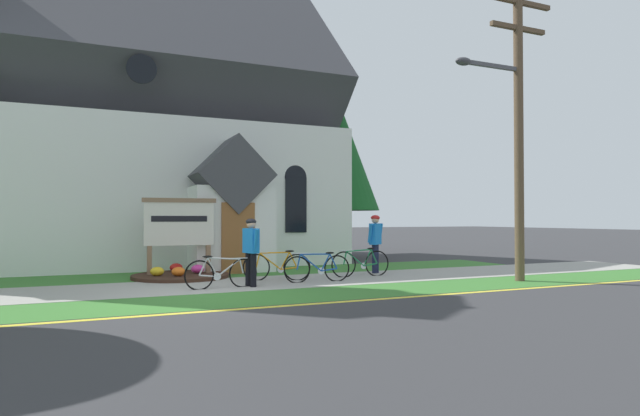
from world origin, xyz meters
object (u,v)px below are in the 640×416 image
(bicycle_green, at_px, (318,268))
(bicycle_yellow, at_px, (361,263))
(bicycle_white, at_px, (221,273))
(utility_pole, at_px, (515,112))
(cyclist_in_white_jersey, at_px, (375,239))
(roadside_conifer, at_px, (337,154))
(bicycle_orange, at_px, (277,266))
(church_sign, at_px, (179,225))
(cyclist_in_yellow_jersey, at_px, (251,247))

(bicycle_green, height_order, bicycle_yellow, bicycle_yellow)
(bicycle_white, height_order, utility_pole, utility_pole)
(bicycle_green, xyz_separation_m, bicycle_yellow, (1.61, 0.66, 0.02))
(bicycle_yellow, bearing_deg, cyclist_in_white_jersey, 36.70)
(bicycle_green, bearing_deg, roadside_conifer, 60.62)
(bicycle_yellow, distance_m, bicycle_white, 4.25)
(bicycle_orange, distance_m, cyclist_in_white_jersey, 3.38)
(bicycle_orange, height_order, bicycle_white, bicycle_orange)
(church_sign, distance_m, bicycle_yellow, 5.17)
(cyclist_in_yellow_jersey, bearing_deg, cyclist_in_white_jersey, 19.33)
(church_sign, bearing_deg, roadside_conifer, 32.73)
(bicycle_orange, height_order, bicycle_yellow, bicycle_yellow)
(bicycle_white, xyz_separation_m, utility_pole, (7.37, -1.69, 4.05))
(bicycle_green, relative_size, cyclist_in_white_jersey, 1.02)
(bicycle_orange, relative_size, cyclist_in_yellow_jersey, 1.02)
(bicycle_green, bearing_deg, cyclist_in_white_jersey, 27.58)
(bicycle_orange, xyz_separation_m, roadside_conifer, (4.89, 6.44, 3.94))
(bicycle_white, distance_m, cyclist_in_yellow_jersey, 0.92)
(bicycle_white, bearing_deg, utility_pole, -12.93)
(bicycle_green, distance_m, bicycle_white, 2.56)
(cyclist_in_white_jersey, bearing_deg, bicycle_white, -163.31)
(cyclist_in_white_jersey, bearing_deg, utility_pole, -53.20)
(church_sign, height_order, bicycle_green, church_sign)
(bicycle_yellow, height_order, bicycle_white, bicycle_yellow)
(bicycle_yellow, xyz_separation_m, roadside_conifer, (2.44, 6.54, 3.93))
(church_sign, bearing_deg, cyclist_in_yellow_jersey, -66.98)
(bicycle_white, bearing_deg, cyclist_in_yellow_jersey, -0.32)
(bicycle_white, relative_size, cyclist_in_white_jersey, 1.01)
(bicycle_orange, distance_m, cyclist_in_yellow_jersey, 1.51)
(church_sign, xyz_separation_m, bicycle_orange, (2.21, -1.88, -1.08))
(cyclist_in_white_jersey, bearing_deg, bicycle_orange, -171.00)
(roadside_conifer, bearing_deg, utility_pole, -85.17)
(bicycle_white, height_order, cyclist_in_white_jersey, cyclist_in_white_jersey)
(bicycle_orange, bearing_deg, cyclist_in_yellow_jersey, -135.55)
(utility_pole, bearing_deg, bicycle_yellow, 141.27)
(bicycle_orange, distance_m, bicycle_yellow, 2.45)
(cyclist_in_yellow_jersey, bearing_deg, bicycle_white, 179.68)
(bicycle_green, height_order, cyclist_in_white_jersey, cyclist_in_white_jersey)
(bicycle_white, distance_m, roadside_conifer, 10.68)
(cyclist_in_yellow_jersey, bearing_deg, bicycle_yellow, 14.38)
(bicycle_yellow, height_order, cyclist_in_white_jersey, cyclist_in_white_jersey)
(church_sign, height_order, bicycle_orange, church_sign)
(church_sign, height_order, cyclist_in_white_jersey, church_sign)
(church_sign, height_order, bicycle_yellow, church_sign)
(church_sign, distance_m, bicycle_white, 3.10)
(utility_pole, bearing_deg, bicycle_orange, 154.74)
(bicycle_yellow, relative_size, cyclist_in_white_jersey, 1.02)
(bicycle_white, bearing_deg, church_sign, 99.96)
(bicycle_yellow, distance_m, cyclist_in_white_jersey, 1.21)
(bicycle_white, xyz_separation_m, cyclist_in_white_jersey, (4.98, 1.49, 0.66))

